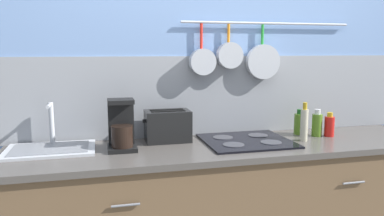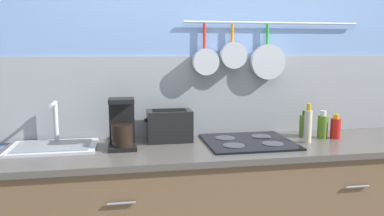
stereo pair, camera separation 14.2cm
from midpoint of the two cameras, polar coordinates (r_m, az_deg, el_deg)
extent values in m
cube|color=#7293C6|center=(2.50, 1.77, 5.18)|extent=(7.20, 0.06, 2.60)
cube|color=gray|center=(2.50, 1.78, 1.98)|extent=(7.20, 0.07, 0.52)
cylinder|color=#B7BABF|center=(2.56, 9.95, 12.59)|extent=(1.18, 0.02, 0.02)
cylinder|color=red|center=(2.41, -0.29, 10.90)|extent=(0.02, 0.02, 0.16)
cylinder|color=#B7BABF|center=(2.38, -0.11, 7.04)|extent=(0.17, 0.06, 0.17)
cylinder|color=orange|center=(2.46, 3.92, 11.31)|extent=(0.02, 0.02, 0.12)
cylinder|color=#B7BABF|center=(2.43, 4.09, 8.00)|extent=(0.17, 0.06, 0.17)
cylinder|color=green|center=(2.55, 9.09, 11.00)|extent=(0.02, 0.02, 0.13)
cylinder|color=#B7BABF|center=(2.53, 9.18, 6.96)|extent=(0.23, 0.04, 0.23)
cylinder|color=slate|center=(1.92, -12.23, -14.31)|extent=(0.14, 0.01, 0.01)
cylinder|color=slate|center=(2.33, 21.81, -10.55)|extent=(0.14, 0.01, 0.01)
cube|color=#4C4742|center=(2.24, 4.08, -6.06)|extent=(2.61, 0.59, 0.03)
cube|color=#B7BABF|center=(2.27, -22.49, -5.92)|extent=(0.48, 0.33, 0.01)
cube|color=slate|center=(2.26, -22.50, -5.69)|extent=(0.41, 0.26, 0.00)
cylinder|color=#B7BABF|center=(2.36, -22.23, -2.30)|extent=(0.03, 0.03, 0.26)
cylinder|color=#B7BABF|center=(2.28, -22.64, 0.33)|extent=(0.02, 0.13, 0.02)
cube|color=black|center=(2.17, -12.45, -5.97)|extent=(0.16, 0.17, 0.02)
cube|color=black|center=(2.19, -12.61, -2.28)|extent=(0.14, 0.06, 0.29)
cylinder|color=black|center=(2.13, -12.50, -4.24)|extent=(0.12, 0.12, 0.12)
cube|color=black|center=(2.13, -12.70, 0.99)|extent=(0.14, 0.13, 0.02)
cube|color=black|center=(2.31, -5.50, -2.76)|extent=(0.27, 0.17, 0.19)
cube|color=black|center=(2.26, -5.42, -0.47)|extent=(0.21, 0.03, 0.00)
cube|color=black|center=(2.32, -5.64, -0.24)|extent=(0.21, 0.03, 0.00)
cube|color=black|center=(2.28, -9.11, -1.97)|extent=(0.02, 0.02, 0.02)
cube|color=black|center=(2.32, 6.57, -5.01)|extent=(0.52, 0.47, 0.01)
cylinder|color=#38383D|center=(2.19, 4.56, -5.59)|extent=(0.13, 0.13, 0.00)
cylinder|color=#38383D|center=(2.28, 10.20, -5.16)|extent=(0.13, 0.13, 0.00)
cylinder|color=#38383D|center=(2.37, 3.09, -4.49)|extent=(0.13, 0.13, 0.00)
cylinder|color=#38383D|center=(2.44, 8.38, -4.14)|extent=(0.13, 0.13, 0.00)
cylinder|color=#BFB799|center=(2.39, 15.09, -2.56)|extent=(0.05, 0.05, 0.20)
cylinder|color=#B28C19|center=(2.37, 15.21, 0.29)|extent=(0.03, 0.03, 0.04)
cylinder|color=#4C721E|center=(2.58, 14.55, -2.39)|extent=(0.07, 0.07, 0.14)
cylinder|color=#194C19|center=(2.57, 14.62, -0.56)|extent=(0.04, 0.04, 0.03)
cylinder|color=#4C721E|center=(2.55, 17.01, -2.53)|extent=(0.07, 0.07, 0.15)
cylinder|color=beige|center=(2.54, 17.10, -0.57)|extent=(0.04, 0.04, 0.03)
cylinder|color=red|center=(2.58, 18.72, -2.70)|extent=(0.06, 0.06, 0.13)
cylinder|color=#B28C19|center=(2.56, 18.80, -0.98)|extent=(0.04, 0.04, 0.03)
camera|label=1|loc=(0.07, -91.91, -0.30)|focal=35.00mm
camera|label=2|loc=(0.07, 88.09, 0.30)|focal=35.00mm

